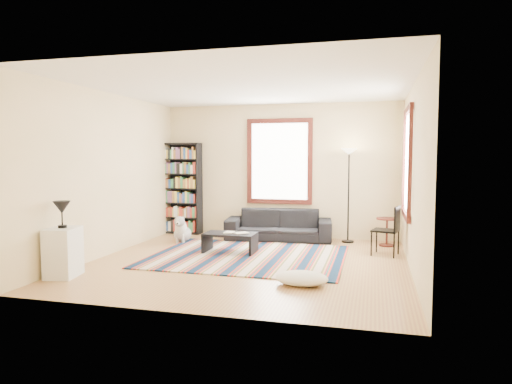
% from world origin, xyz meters
% --- Properties ---
extents(floor, '(5.00, 5.00, 0.10)m').
position_xyz_m(floor, '(0.00, 0.00, -0.05)').
color(floor, tan).
rests_on(floor, ground).
extents(ceiling, '(5.00, 5.00, 0.10)m').
position_xyz_m(ceiling, '(0.00, 0.00, 2.85)').
color(ceiling, white).
rests_on(ceiling, floor).
extents(wall_back, '(5.00, 0.10, 2.80)m').
position_xyz_m(wall_back, '(0.00, 2.55, 1.40)').
color(wall_back, beige).
rests_on(wall_back, floor).
extents(wall_front, '(5.00, 0.10, 2.80)m').
position_xyz_m(wall_front, '(0.00, -2.55, 1.40)').
color(wall_front, beige).
rests_on(wall_front, floor).
extents(wall_left, '(0.10, 5.00, 2.80)m').
position_xyz_m(wall_left, '(-2.55, 0.00, 1.40)').
color(wall_left, beige).
rests_on(wall_left, floor).
extents(wall_right, '(0.10, 5.00, 2.80)m').
position_xyz_m(wall_right, '(2.55, 0.00, 1.40)').
color(wall_right, beige).
rests_on(wall_right, floor).
extents(window_back, '(1.20, 0.06, 1.60)m').
position_xyz_m(window_back, '(0.00, 2.47, 1.60)').
color(window_back, white).
rests_on(window_back, wall_back).
extents(window_right, '(0.06, 1.20, 1.60)m').
position_xyz_m(window_right, '(2.47, 0.80, 1.60)').
color(window_right, white).
rests_on(window_right, wall_right).
extents(rug, '(3.24, 2.59, 0.02)m').
position_xyz_m(rug, '(-0.11, 0.36, 0.01)').
color(rug, '#0C213C').
rests_on(rug, floor).
extents(sofa, '(1.08, 2.21, 0.62)m').
position_xyz_m(sofa, '(0.08, 2.05, 0.31)').
color(sofa, black).
rests_on(sofa, floor).
extents(bookshelf, '(0.90, 0.30, 2.00)m').
position_xyz_m(bookshelf, '(-2.19, 2.32, 1.00)').
color(bookshelf, black).
rests_on(bookshelf, floor).
extents(coffee_table, '(0.91, 0.52, 0.36)m').
position_xyz_m(coffee_table, '(-0.49, 0.58, 0.18)').
color(coffee_table, black).
rests_on(coffee_table, floor).
extents(book_a, '(0.22, 0.16, 0.02)m').
position_xyz_m(book_a, '(-0.59, 0.58, 0.37)').
color(book_a, beige).
rests_on(book_a, coffee_table).
extents(book_b, '(0.29, 0.29, 0.02)m').
position_xyz_m(book_b, '(-0.34, 0.63, 0.37)').
color(book_b, beige).
rests_on(book_b, coffee_table).
extents(floor_cushion, '(0.74, 0.58, 0.18)m').
position_xyz_m(floor_cushion, '(1.04, -1.08, 0.09)').
color(floor_cushion, beige).
rests_on(floor_cushion, floor).
extents(floor_lamp, '(0.37, 0.37, 1.86)m').
position_xyz_m(floor_lamp, '(1.46, 2.15, 0.93)').
color(floor_lamp, black).
rests_on(floor_lamp, floor).
extents(side_table, '(0.47, 0.47, 0.54)m').
position_xyz_m(side_table, '(2.20, 1.94, 0.27)').
color(side_table, '#4F1A13').
rests_on(side_table, floor).
extents(folding_chair, '(0.50, 0.49, 0.86)m').
position_xyz_m(folding_chair, '(2.15, 1.09, 0.43)').
color(folding_chair, black).
rests_on(folding_chair, floor).
extents(white_cabinet, '(0.47, 0.56, 0.70)m').
position_xyz_m(white_cabinet, '(-2.30, -1.52, 0.35)').
color(white_cabinet, white).
rests_on(white_cabinet, floor).
extents(table_lamp, '(0.28, 0.28, 0.38)m').
position_xyz_m(table_lamp, '(-2.30, -1.52, 0.89)').
color(table_lamp, black).
rests_on(table_lamp, white_cabinet).
extents(dog, '(0.43, 0.57, 0.53)m').
position_xyz_m(dog, '(-1.74, 1.35, 0.27)').
color(dog, silver).
rests_on(dog, floor).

